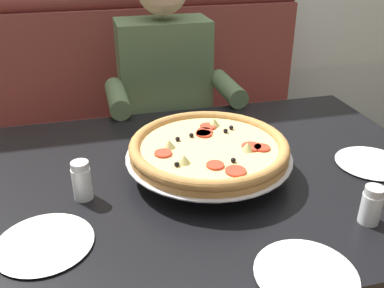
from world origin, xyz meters
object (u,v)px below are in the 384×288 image
object	(u,v)px
plate_near_left	(44,241)
pizza	(209,149)
dining_table	(214,195)
plate_far_side	(372,161)
shaker_pepper_flakes	(371,208)
shaker_oregano	(82,183)
patio_chair	(298,39)
booth_bench	(159,135)
diner_main	(169,97)
plate_near_right	(306,272)

from	to	relation	value
plate_near_left	pizza	bearing A→B (deg)	25.42
dining_table	plate_far_side	distance (m)	0.49
shaker_pepper_flakes	plate_far_side	size ratio (longest dim) A/B	0.46
shaker_oregano	pizza	bearing A→B (deg)	6.89
dining_table	pizza	distance (m)	0.16
patio_chair	booth_bench	bearing A→B (deg)	-137.80
pizza	patio_chair	size ratio (longest dim) A/B	0.55
patio_chair	dining_table	bearing A→B (deg)	-122.46
plate_far_side	patio_chair	distance (m)	2.55
plate_far_side	booth_bench	bearing A→B (deg)	114.70
shaker_pepper_flakes	plate_far_side	xyz separation A→B (m)	(0.18, 0.24, -0.03)
booth_bench	dining_table	size ratio (longest dim) A/B	1.19
diner_main	shaker_oregano	size ratio (longest dim) A/B	11.82
dining_table	plate_near_left	bearing A→B (deg)	-156.35
pizza	plate_near_right	size ratio (longest dim) A/B	2.21
plate_near_right	plate_far_side	xyz separation A→B (m)	(0.41, 0.37, 0.00)
diner_main	plate_near_right	world-z (taller)	diner_main
shaker_pepper_flakes	diner_main	bearing A→B (deg)	105.95
shaker_oregano	plate_near_right	size ratio (longest dim) A/B	0.50
diner_main	dining_table	bearing A→B (deg)	-90.44
pizza	patio_chair	world-z (taller)	patio_chair
booth_bench	plate_far_side	xyz separation A→B (m)	(0.47, -1.03, 0.34)
booth_bench	patio_chair	size ratio (longest dim) A/B	1.87
booth_bench	diner_main	bearing A→B (deg)	-88.86
dining_table	pizza	xyz separation A→B (m)	(-0.02, 0.01, 0.16)
dining_table	shaker_pepper_flakes	distance (m)	0.44
diner_main	plate_near_right	distance (m)	1.14
plate_far_side	shaker_oregano	bearing A→B (deg)	177.75
shaker_oregano	patio_chair	xyz separation A→B (m)	(1.82, 2.31, -0.25)
shaker_oregano	plate_near_left	world-z (taller)	shaker_oregano
plate_near_right	patio_chair	xyz separation A→B (m)	(1.39, 2.71, -0.21)
dining_table	shaker_pepper_flakes	xyz separation A→B (m)	(0.29, -0.31, 0.12)
dining_table	diner_main	size ratio (longest dim) A/B	1.06
patio_chair	pizza	bearing A→B (deg)	-122.88
dining_table	shaker_pepper_flakes	bearing A→B (deg)	-46.69
dining_table	plate_near_right	world-z (taller)	plate_near_right
booth_bench	shaker_pepper_flakes	size ratio (longest dim) A/B	16.41
diner_main	plate_near_left	bearing A→B (deg)	-117.63
diner_main	plate_near_left	world-z (taller)	diner_main
shaker_pepper_flakes	patio_chair	bearing A→B (deg)	65.95
plate_far_side	dining_table	bearing A→B (deg)	171.90
shaker_pepper_flakes	plate_near_left	xyz separation A→B (m)	(-0.76, 0.11, -0.03)
dining_table	plate_near_left	world-z (taller)	plate_near_left
dining_table	plate_far_side	bearing A→B (deg)	-8.10
diner_main	plate_far_side	xyz separation A→B (m)	(0.47, -0.76, 0.03)
plate_near_right	shaker_pepper_flakes	bearing A→B (deg)	28.35
plate_near_left	plate_far_side	distance (m)	0.95
diner_main	pizza	world-z (taller)	diner_main
patio_chair	plate_near_left	bearing A→B (deg)	-127.66
dining_table	patio_chair	distance (m)	2.70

